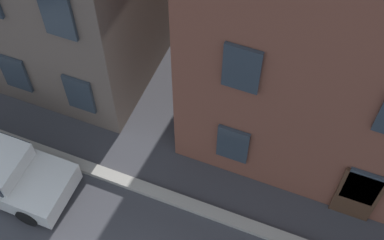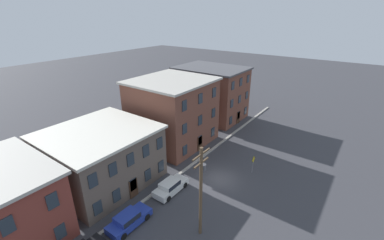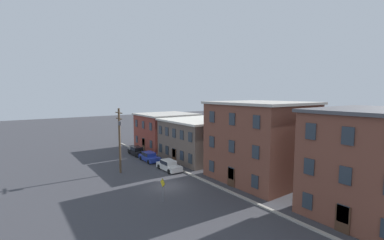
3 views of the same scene
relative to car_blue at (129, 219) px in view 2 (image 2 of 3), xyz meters
The scene contains 9 objects.
ground_plane 11.96m from the car_blue, 15.43° to the right, with size 200.00×200.00×0.00m, color #38383D.
kerb_strip 11.60m from the car_blue, ahead, with size 56.00×0.36×0.16m, color #9E998E.
apartment_midblock 8.92m from the car_blue, 68.28° to the left, with size 11.57×10.75×6.58m.
apartment_far 18.24m from the car_blue, 26.15° to the left, with size 11.18×10.51×9.85m.
apartment_annex 29.91m from the car_blue, 17.20° to the left, with size 9.30×12.40×9.53m.
car_blue is the anchor object (origin of this frame).
car_white 6.15m from the car_blue, ahead, with size 4.40×1.92×1.43m.
caution_sign 16.17m from the car_blue, 21.24° to the right, with size 0.97×0.08×2.43m.
utility_pole 8.02m from the car_blue, 61.09° to the right, with size 2.40×0.44×8.89m.
Camera 2 is at (-23.07, -12.59, 18.68)m, focal length 24.00 mm.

